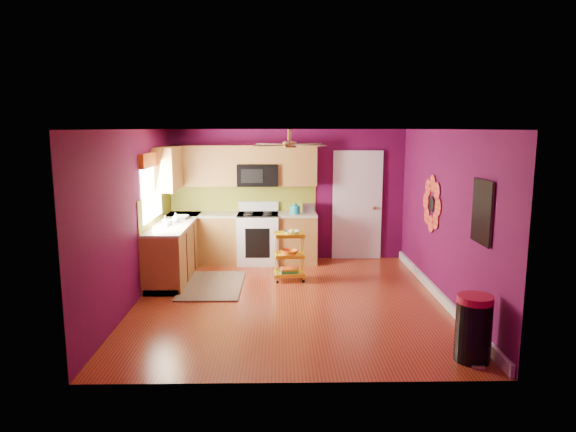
{
  "coord_description": "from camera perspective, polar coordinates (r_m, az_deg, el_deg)",
  "views": [
    {
      "loc": [
        -0.15,
        -7.28,
        2.52
      ],
      "look_at": [
        -0.02,
        0.4,
        1.2
      ],
      "focal_mm": 32.0,
      "sensor_mm": 36.0,
      "label": 1
    }
  ],
  "objects": [
    {
      "name": "right_wall_art",
      "position": [
        7.41,
        17.74,
        0.95
      ],
      "size": [
        0.04,
        2.74,
        1.04
      ],
      "color": "black",
      "rests_on": "ground"
    },
    {
      "name": "rolling_cart",
      "position": [
        8.54,
        0.2,
        -4.27
      ],
      "size": [
        0.52,
        0.4,
        0.88
      ],
      "color": "yellow",
      "rests_on": "ground"
    },
    {
      "name": "lower_cabinets",
      "position": [
        9.41,
        -8.28,
        -3.16
      ],
      "size": [
        2.81,
        2.31,
        0.94
      ],
      "color": "brown",
      "rests_on": "ground"
    },
    {
      "name": "panel_door",
      "position": [
        9.97,
        7.69,
        1.04
      ],
      "size": [
        0.95,
        0.11,
        2.15
      ],
      "color": "white",
      "rests_on": "ground"
    },
    {
      "name": "toaster",
      "position": [
        9.7,
        2.28,
        0.91
      ],
      "size": [
        0.22,
        0.15,
        0.18
      ],
      "primitive_type": "cube",
      "color": "beige",
      "rests_on": "lower_cabinets"
    },
    {
      "name": "upper_cabinetry",
      "position": [
        9.54,
        -7.59,
        5.34
      ],
      "size": [
        2.8,
        2.3,
        1.26
      ],
      "color": "brown",
      "rests_on": "ground"
    },
    {
      "name": "room_envelope",
      "position": [
        7.33,
        0.41,
        2.81
      ],
      "size": [
        4.54,
        5.04,
        2.52
      ],
      "color": "#54093B",
      "rests_on": "ground"
    },
    {
      "name": "electric_range",
      "position": [
        9.67,
        -3.33,
        -2.42
      ],
      "size": [
        0.76,
        0.66,
        1.13
      ],
      "color": "white",
      "rests_on": "ground"
    },
    {
      "name": "shag_rug",
      "position": [
        8.45,
        -8.41,
        -7.62
      ],
      "size": [
        0.97,
        1.57,
        0.02
      ],
      "primitive_type": "cube",
      "rotation": [
        0.0,
        0.0,
        -0.01
      ],
      "color": "black",
      "rests_on": "ground"
    },
    {
      "name": "counter_dish",
      "position": [
        9.21,
        -11.78,
        -0.13
      ],
      "size": [
        0.26,
        0.26,
        0.06
      ],
      "primitive_type": "imported",
      "color": "white",
      "rests_on": "lower_cabinets"
    },
    {
      "name": "soap_bottle_a",
      "position": [
        8.52,
        -13.48,
        -0.58
      ],
      "size": [
        0.08,
        0.08,
        0.18
      ],
      "primitive_type": "imported",
      "color": "#EA3F72",
      "rests_on": "lower_cabinets"
    },
    {
      "name": "teal_kettle",
      "position": [
        9.53,
        0.8,
        0.73
      ],
      "size": [
        0.18,
        0.18,
        0.21
      ],
      "color": "teal",
      "rests_on": "lower_cabinets"
    },
    {
      "name": "ground",
      "position": [
        7.7,
        0.19,
        -9.34
      ],
      "size": [
        5.0,
        5.0,
        0.0
      ],
      "primitive_type": "plane",
      "color": "maroon",
      "rests_on": "ground"
    },
    {
      "name": "soap_bottle_b",
      "position": [
        8.85,
        -12.38,
        -0.2
      ],
      "size": [
        0.13,
        0.13,
        0.17
      ],
      "primitive_type": "imported",
      "color": "white",
      "rests_on": "lower_cabinets"
    },
    {
      "name": "left_window",
      "position": [
        8.62,
        -14.91,
        4.22
      ],
      "size": [
        0.08,
        1.35,
        1.08
      ],
      "color": "white",
      "rests_on": "ground"
    },
    {
      "name": "ceiling_fan",
      "position": [
        7.48,
        0.17,
        8.0
      ],
      "size": [
        1.01,
        1.01,
        0.26
      ],
      "color": "#BF8C3F",
      "rests_on": "ground"
    },
    {
      "name": "counter_cup",
      "position": [
        8.67,
        -13.07,
        -0.69
      ],
      "size": [
        0.11,
        0.11,
        0.09
      ],
      "primitive_type": "imported",
      "color": "white",
      "rests_on": "lower_cabinets"
    },
    {
      "name": "trash_can",
      "position": [
        6.05,
        19.91,
        -11.67
      ],
      "size": [
        0.45,
        0.46,
        0.74
      ],
      "color": "black",
      "rests_on": "ground"
    }
  ]
}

